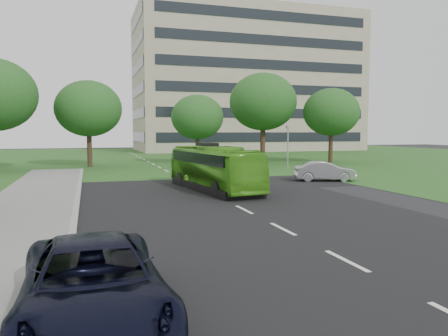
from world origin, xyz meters
name	(u,v)px	position (x,y,z in m)	size (l,w,h in m)	color
ground	(261,219)	(0.00, 0.00, 0.00)	(160.00, 160.00, 0.00)	black
street_surfaces	(161,170)	(-0.38, 22.75, 0.03)	(120.00, 120.00, 0.15)	black
office_building	(245,83)	(21.96, 61.96, 12.50)	(40.10, 20.10, 25.00)	gray
tree_park_b	(88,109)	(-6.39, 28.66, 5.65)	(6.39, 6.39, 8.38)	black
tree_park_c	(197,117)	(4.49, 28.77, 4.94)	(5.49, 5.49, 7.29)	black
tree_park_d	(263,102)	(12.29, 29.72, 6.74)	(7.53, 7.53, 9.96)	black
tree_park_e	(331,112)	(19.06, 26.53, 5.56)	(6.14, 6.14, 8.19)	black
bus	(213,168)	(0.52, 8.76, 1.29)	(2.18, 9.30, 2.59)	#489F1C
sedan	(324,171)	(9.24, 10.99, 0.69)	(1.46, 4.19, 1.38)	#A9AAAE
suv	(93,284)	(-6.50, -8.00, 0.75)	(2.50, 5.42, 1.51)	black
camera_pole	(288,141)	(10.48, 19.47, 2.57)	(0.36, 0.32, 3.99)	gray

